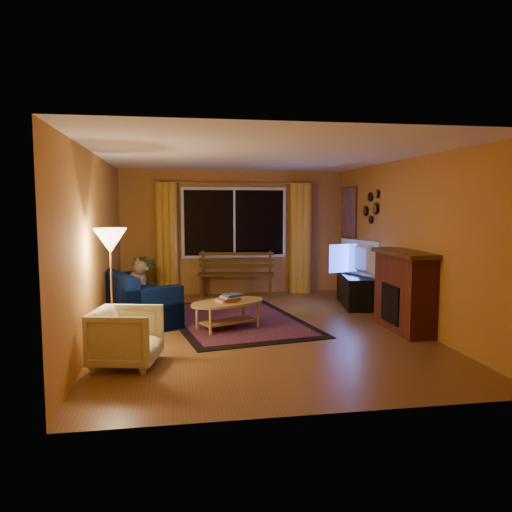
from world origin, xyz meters
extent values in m
cube|color=brown|center=(0.00, 0.00, -0.01)|extent=(4.50, 6.00, 0.02)
cube|color=white|center=(0.00, 0.00, 2.51)|extent=(4.50, 6.00, 0.02)
cube|color=#C17D31|center=(0.00, 3.01, 1.25)|extent=(4.50, 0.02, 2.50)
cube|color=#C17D31|center=(-2.26, 0.00, 1.25)|extent=(0.02, 6.00, 2.50)
cube|color=#C17D31|center=(2.26, 0.00, 1.25)|extent=(0.02, 6.00, 2.50)
cube|color=black|center=(0.00, 2.94, 1.45)|extent=(2.00, 0.02, 1.30)
cylinder|color=#BF8C3F|center=(0.00, 2.90, 2.25)|extent=(3.20, 0.03, 0.03)
cylinder|color=gold|center=(-1.35, 2.88, 1.12)|extent=(0.36, 0.36, 2.24)
cylinder|color=gold|center=(1.35, 2.88, 1.12)|extent=(0.36, 0.36, 2.24)
cube|color=#452C0B|center=(-0.01, 2.62, 0.22)|extent=(1.55, 0.69, 0.45)
imported|color=#235B1E|center=(-1.80, 2.52, 0.41)|extent=(0.61, 0.61, 0.83)
cube|color=black|center=(-1.87, 0.93, 0.40)|extent=(1.58, 2.16, 0.80)
imported|color=beige|center=(-1.76, -1.36, 0.36)|extent=(0.80, 0.83, 0.73)
cylinder|color=#BF8C3F|center=(-1.97, -0.85, 0.77)|extent=(0.30, 0.30, 1.54)
cube|color=maroon|center=(-0.27, 0.66, 0.01)|extent=(2.44, 3.34, 0.02)
cylinder|color=#B78C42|center=(-0.45, 0.08, 0.21)|extent=(1.52, 1.52, 0.42)
cube|color=black|center=(2.00, 1.45, 0.28)|extent=(0.67, 1.38, 0.55)
imported|color=black|center=(2.00, 1.45, 0.86)|extent=(0.44, 1.09, 0.63)
cube|color=maroon|center=(2.05, -0.40, 0.55)|extent=(0.40, 1.20, 1.10)
cube|color=orange|center=(2.22, 2.45, 1.65)|extent=(0.04, 0.76, 0.96)
camera|label=1|loc=(-1.23, -7.03, 1.83)|focal=35.00mm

